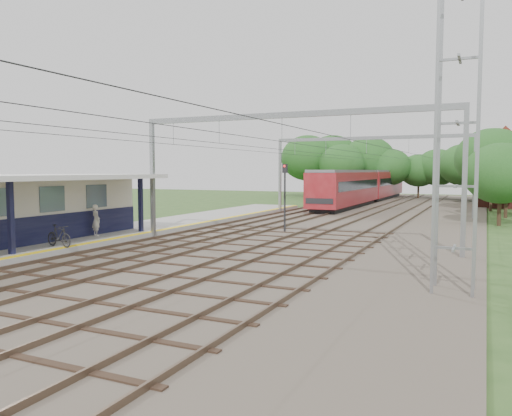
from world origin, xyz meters
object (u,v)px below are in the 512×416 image
Objects in this scene: train at (366,185)px; signal_post at (285,190)px; person at (96,220)px; bicycle at (59,236)px.

train is 8.57× the size of signal_post.
person is 0.05× the size of train.
person is 0.99× the size of bicycle.
person is 40.31m from train.
person is at bearing 26.07° from bicycle.
bicycle is at bearing -119.28° from signal_post.
signal_post is at bearing -113.36° from person.
train is at bearing -76.24° from person.
bicycle is at bearing 130.90° from person.
train is (5.10, 43.68, 1.33)m from bicycle.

